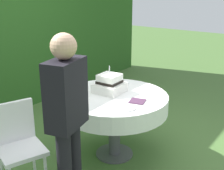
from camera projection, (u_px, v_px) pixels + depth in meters
ground_plane at (114, 154)px, 3.60m from camera, size 20.00×20.00×0.00m
cake_table at (115, 104)px, 3.39m from camera, size 1.20×1.20×0.76m
wedding_cake at (109, 84)px, 3.42m from camera, size 0.32×0.32×0.31m
serving_plate_near at (128, 108)px, 2.98m from camera, size 0.15×0.15×0.01m
serving_plate_far at (80, 101)px, 3.15m from camera, size 0.11×0.11×0.01m
serving_plate_left at (125, 83)px, 3.75m from camera, size 0.11×0.11×0.01m
napkin_stack at (137, 101)px, 3.16m from camera, size 0.19×0.19×0.01m
garden_chair at (18, 140)px, 2.82m from camera, size 0.51×0.51×0.89m
standing_person at (67, 117)px, 2.38m from camera, size 0.40×0.28×1.60m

